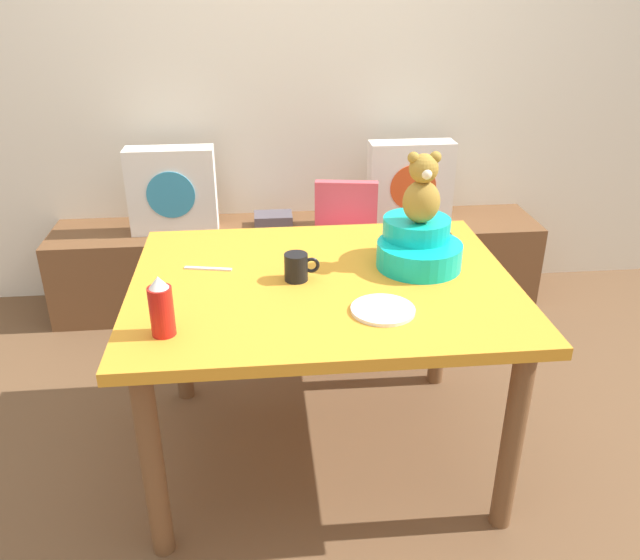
{
  "coord_description": "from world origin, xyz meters",
  "views": [
    {
      "loc": [
        -0.21,
        -1.96,
        1.69
      ],
      "look_at": [
        0.0,
        0.1,
        0.69
      ],
      "focal_mm": 36.04,
      "sensor_mm": 36.0,
      "label": 1
    }
  ],
  "objects_px": {
    "pillow_floral_right": "(410,183)",
    "dinner_plate_near": "(383,310)",
    "coffee_mug": "(297,267)",
    "ketchup_bottle": "(161,308)",
    "dining_table": "(323,304)",
    "pillow_floral_left": "(172,191)",
    "infant_seat_teal": "(418,246)",
    "cell_phone": "(446,240)",
    "teddy_bear": "(422,190)",
    "book_stack": "(273,220)",
    "highchair": "(345,244)"
  },
  "relations": [
    {
      "from": "pillow_floral_right",
      "to": "coffee_mug",
      "type": "distance_m",
      "value": 1.41
    },
    {
      "from": "pillow_floral_right",
      "to": "dinner_plate_near",
      "type": "xyz_separation_m",
      "value": [
        -0.43,
        -1.49,
        0.07
      ]
    },
    {
      "from": "ketchup_bottle",
      "to": "cell_phone",
      "type": "distance_m",
      "value": 1.19
    },
    {
      "from": "pillow_floral_right",
      "to": "infant_seat_teal",
      "type": "xyz_separation_m",
      "value": [
        -0.24,
        -1.15,
        0.13
      ]
    },
    {
      "from": "pillow_floral_left",
      "to": "highchair",
      "type": "relative_size",
      "value": 0.56
    },
    {
      "from": "book_stack",
      "to": "highchair",
      "type": "xyz_separation_m",
      "value": [
        0.32,
        -0.44,
        0.03
      ]
    },
    {
      "from": "highchair",
      "to": "cell_phone",
      "type": "xyz_separation_m",
      "value": [
        0.32,
        -0.53,
        0.22
      ]
    },
    {
      "from": "pillow_floral_left",
      "to": "book_stack",
      "type": "xyz_separation_m",
      "value": [
        0.51,
        0.02,
        -0.19
      ]
    },
    {
      "from": "infant_seat_teal",
      "to": "cell_phone",
      "type": "relative_size",
      "value": 2.29
    },
    {
      "from": "dining_table",
      "to": "cell_phone",
      "type": "height_order",
      "value": "cell_phone"
    },
    {
      "from": "pillow_floral_left",
      "to": "teddy_bear",
      "type": "xyz_separation_m",
      "value": [
        0.99,
        -1.15,
        0.34
      ]
    },
    {
      "from": "infant_seat_teal",
      "to": "coffee_mug",
      "type": "xyz_separation_m",
      "value": [
        -0.44,
        -0.09,
        -0.02
      ]
    },
    {
      "from": "book_stack",
      "to": "cell_phone",
      "type": "xyz_separation_m",
      "value": [
        0.65,
        -0.96,
        0.25
      ]
    },
    {
      "from": "ketchup_bottle",
      "to": "dinner_plate_near",
      "type": "xyz_separation_m",
      "value": [
        0.66,
        0.07,
        -0.08
      ]
    },
    {
      "from": "ketchup_bottle",
      "to": "pillow_floral_left",
      "type": "bearing_deg",
      "value": 95.35
    },
    {
      "from": "book_stack",
      "to": "highchair",
      "type": "relative_size",
      "value": 0.25
    },
    {
      "from": "pillow_floral_left",
      "to": "cell_phone",
      "type": "xyz_separation_m",
      "value": [
        1.16,
        -0.94,
        0.06
      ]
    },
    {
      "from": "ketchup_bottle",
      "to": "cell_phone",
      "type": "relative_size",
      "value": 1.28
    },
    {
      "from": "book_stack",
      "to": "teddy_bear",
      "type": "distance_m",
      "value": 1.37
    },
    {
      "from": "dinner_plate_near",
      "to": "ketchup_bottle",
      "type": "bearing_deg",
      "value": -173.83
    },
    {
      "from": "teddy_bear",
      "to": "cell_phone",
      "type": "height_order",
      "value": "teddy_bear"
    },
    {
      "from": "pillow_floral_left",
      "to": "infant_seat_teal",
      "type": "bearing_deg",
      "value": -49.21
    },
    {
      "from": "highchair",
      "to": "infant_seat_teal",
      "type": "bearing_deg",
      "value": -77.89
    },
    {
      "from": "ketchup_bottle",
      "to": "coffee_mug",
      "type": "distance_m",
      "value": 0.52
    },
    {
      "from": "pillow_floral_right",
      "to": "infant_seat_teal",
      "type": "bearing_deg",
      "value": -101.98
    },
    {
      "from": "pillow_floral_right",
      "to": "ketchup_bottle",
      "type": "distance_m",
      "value": 1.91
    },
    {
      "from": "dining_table",
      "to": "dinner_plate_near",
      "type": "distance_m",
      "value": 0.31
    },
    {
      "from": "dinner_plate_near",
      "to": "book_stack",
      "type": "bearing_deg",
      "value": 100.99
    },
    {
      "from": "coffee_mug",
      "to": "cell_phone",
      "type": "bearing_deg",
      "value": 25.9
    },
    {
      "from": "pillow_floral_right",
      "to": "dinner_plate_near",
      "type": "bearing_deg",
      "value": -106.22
    },
    {
      "from": "pillow_floral_left",
      "to": "cell_phone",
      "type": "height_order",
      "value": "pillow_floral_left"
    },
    {
      "from": "teddy_bear",
      "to": "coffee_mug",
      "type": "bearing_deg",
      "value": -168.98
    },
    {
      "from": "dining_table",
      "to": "highchair",
      "type": "xyz_separation_m",
      "value": [
        0.19,
        0.83,
        -0.12
      ]
    },
    {
      "from": "pillow_floral_right",
      "to": "coffee_mug",
      "type": "bearing_deg",
      "value": -118.87
    },
    {
      "from": "dinner_plate_near",
      "to": "infant_seat_teal",
      "type": "bearing_deg",
      "value": 60.84
    },
    {
      "from": "cell_phone",
      "to": "highchair",
      "type": "bearing_deg",
      "value": -57.91
    },
    {
      "from": "pillow_floral_right",
      "to": "book_stack",
      "type": "height_order",
      "value": "pillow_floral_right"
    },
    {
      "from": "book_stack",
      "to": "teddy_bear",
      "type": "bearing_deg",
      "value": -67.62
    },
    {
      "from": "dining_table",
      "to": "infant_seat_teal",
      "type": "distance_m",
      "value": 0.4
    },
    {
      "from": "dining_table",
      "to": "pillow_floral_right",
      "type": "bearing_deg",
      "value": 64.47
    },
    {
      "from": "dining_table",
      "to": "ketchup_bottle",
      "type": "relative_size",
      "value": 7.03
    },
    {
      "from": "dinner_plate_near",
      "to": "teddy_bear",
      "type": "bearing_deg",
      "value": 60.8
    },
    {
      "from": "pillow_floral_left",
      "to": "pillow_floral_right",
      "type": "bearing_deg",
      "value": 0.0
    },
    {
      "from": "pillow_floral_left",
      "to": "dinner_plate_near",
      "type": "relative_size",
      "value": 2.2
    },
    {
      "from": "ketchup_bottle",
      "to": "coffee_mug",
      "type": "relative_size",
      "value": 1.54
    },
    {
      "from": "teddy_bear",
      "to": "infant_seat_teal",
      "type": "bearing_deg",
      "value": 90.0
    },
    {
      "from": "book_stack",
      "to": "infant_seat_teal",
      "type": "relative_size",
      "value": 0.61
    },
    {
      "from": "book_stack",
      "to": "cell_phone",
      "type": "relative_size",
      "value": 1.39
    },
    {
      "from": "highchair",
      "to": "book_stack",
      "type": "bearing_deg",
      "value": 126.62
    },
    {
      "from": "teddy_bear",
      "to": "dinner_plate_near",
      "type": "bearing_deg",
      "value": -119.2
    }
  ]
}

